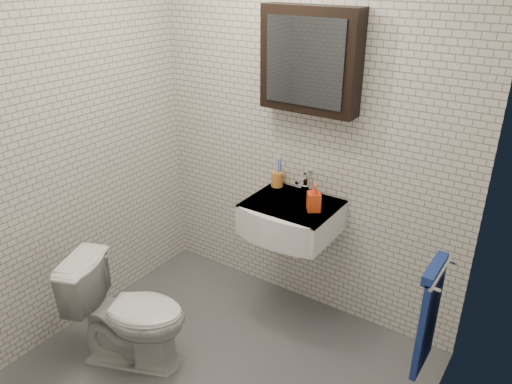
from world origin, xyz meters
TOP-DOWN VIEW (x-y plane):
  - ground at (0.00, 0.00)m, footprint 2.20×2.00m
  - room_shell at (0.00, 0.00)m, footprint 2.22×2.02m
  - washbasin at (0.05, 0.73)m, footprint 0.55×0.50m
  - faucet at (0.05, 0.93)m, footprint 0.06×0.20m
  - mirror_cabinet at (0.05, 0.93)m, footprint 0.60×0.15m
  - towel_rail at (1.04, 0.35)m, footprint 0.09×0.30m
  - toothbrush_cup at (-0.16, 0.94)m, footprint 0.09×0.09m
  - soap_bottle at (0.21, 0.76)m, footprint 0.11×0.11m
  - toilet at (-0.51, -0.13)m, footprint 0.77×0.61m

SIDE VIEW (x-z plane):
  - ground at x=0.00m, z-range 0.00..0.01m
  - toilet at x=-0.51m, z-range 0.00..0.69m
  - towel_rail at x=1.04m, z-range 0.43..1.01m
  - washbasin at x=0.05m, z-range 0.66..0.86m
  - toothbrush_cup at x=-0.16m, z-range 0.79..1.02m
  - faucet at x=0.05m, z-range 0.84..0.99m
  - soap_bottle at x=0.21m, z-range 0.85..1.02m
  - room_shell at x=0.00m, z-range 0.21..2.72m
  - mirror_cabinet at x=0.05m, z-range 1.40..2.00m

